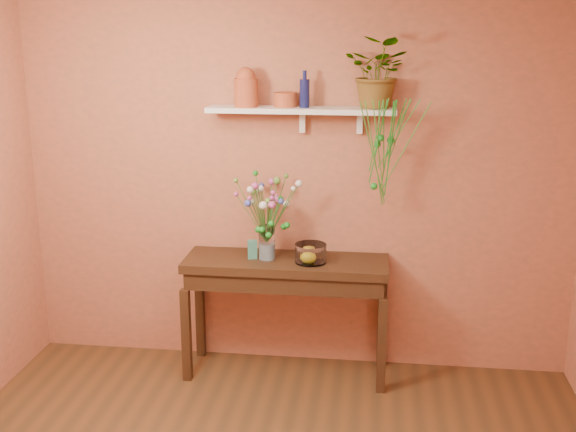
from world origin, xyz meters
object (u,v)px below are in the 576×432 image
at_px(blue_bottle, 305,93).
at_px(bouquet, 268,202).
at_px(sideboard, 286,276).
at_px(spider_plant, 379,73).
at_px(glass_bowl, 311,254).
at_px(terracotta_jug, 246,88).
at_px(glass_vase, 267,245).

distance_m(blue_bottle, bouquet, 0.79).
bearing_deg(sideboard, spider_plant, 13.55).
distance_m(sideboard, glass_bowl, 0.26).
relative_size(terracotta_jug, glass_vase, 1.12).
distance_m(blue_bottle, spider_plant, 0.52).
distance_m(terracotta_jug, glass_bowl, 1.23).
bearing_deg(spider_plant, sideboard, -166.45).
xyz_separation_m(terracotta_jug, bouquet, (0.16, -0.12, -0.77)).
height_order(terracotta_jug, glass_vase, terracotta_jug).
xyz_separation_m(spider_plant, bouquet, (-0.74, -0.17, -0.88)).
distance_m(spider_plant, glass_vase, 1.42).
bearing_deg(blue_bottle, glass_vase, -154.72).
bearing_deg(glass_bowl, bouquet, 175.73).
height_order(sideboard, spider_plant, spider_plant).
bearing_deg(spider_plant, bouquet, -167.37).
bearing_deg(glass_vase, terracotta_jug, 146.67).
bearing_deg(spider_plant, glass_bowl, -156.64).
height_order(blue_bottle, spider_plant, spider_plant).
xyz_separation_m(glass_vase, bouquet, (0.01, -0.02, 0.32)).
distance_m(glass_vase, glass_bowl, 0.32).
height_order(sideboard, bouquet, bouquet).
relative_size(terracotta_jug, spider_plant, 0.57).
relative_size(blue_bottle, spider_plant, 0.53).
distance_m(sideboard, glass_vase, 0.27).
height_order(blue_bottle, bouquet, blue_bottle).
relative_size(sideboard, terracotta_jug, 5.33).
xyz_separation_m(sideboard, blue_bottle, (0.11, 0.12, 1.29)).
distance_m(sideboard, spider_plant, 1.56).
relative_size(spider_plant, glass_vase, 1.97).
distance_m(terracotta_jug, blue_bottle, 0.40).
bearing_deg(glass_bowl, terracotta_jug, 163.51).
height_order(sideboard, terracotta_jug, terracotta_jug).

